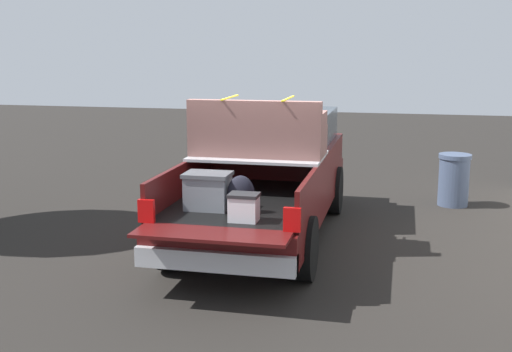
{
  "coord_description": "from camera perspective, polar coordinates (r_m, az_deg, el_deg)",
  "views": [
    {
      "loc": [
        -9.62,
        -2.05,
        2.96
      ],
      "look_at": [
        -0.6,
        0.0,
        1.1
      ],
      "focal_mm": 45.51,
      "sensor_mm": 36.0,
      "label": 1
    }
  ],
  "objects": [
    {
      "name": "ground_plane",
      "position": [
        10.28,
        0.75,
        -5.38
      ],
      "size": [
        40.0,
        40.0,
        0.0
      ],
      "primitive_type": "plane",
      "color": "black"
    },
    {
      "name": "pickup_truck",
      "position": [
        10.4,
        1.18,
        0.32
      ],
      "size": [
        6.05,
        2.06,
        2.23
      ],
      "color": "#470F0F",
      "rests_on": "ground_plane"
    },
    {
      "name": "trash_can",
      "position": [
        12.73,
        16.99,
        -0.31
      ],
      "size": [
        0.6,
        0.6,
        0.98
      ],
      "color": "#3F4C66",
      "rests_on": "ground_plane"
    }
  ]
}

